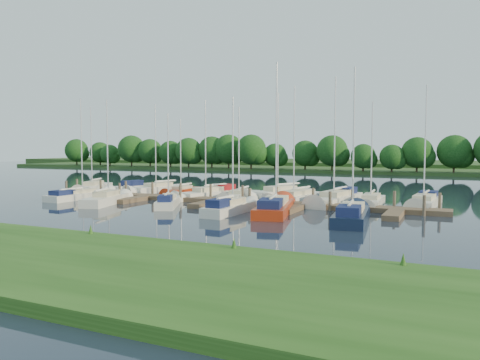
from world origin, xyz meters
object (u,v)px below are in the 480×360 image
at_px(dock, 217,201).
at_px(sailboat_s_2, 168,203).
at_px(sailboat_n_0, 93,189).
at_px(sailboat_n_5, 240,196).
at_px(motorboat, 131,188).

bearing_deg(dock, sailboat_s_2, -125.46).
relative_size(sailboat_n_0, sailboat_n_5, 1.09).
height_order(dock, sailboat_n_5, sailboat_n_5).
bearing_deg(sailboat_n_5, motorboat, -13.66).
relative_size(sailboat_n_0, motorboat, 2.00).
bearing_deg(motorboat, sailboat_s_2, 161.59).
relative_size(motorboat, sailboat_n_5, 0.54).
bearing_deg(sailboat_s_2, motorboat, 112.66).
xyz_separation_m(motorboat, sailboat_n_5, (15.96, -3.08, -0.06)).
distance_m(motorboat, sailboat_n_5, 16.25).
height_order(dock, sailboat_n_0, sailboat_n_0).
bearing_deg(sailboat_n_0, motorboat, -165.38).
relative_size(dock, sailboat_n_5, 4.19).
bearing_deg(motorboat, sailboat_n_0, 56.94).
height_order(sailboat_n_0, sailboat_n_5, sailboat_n_0).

